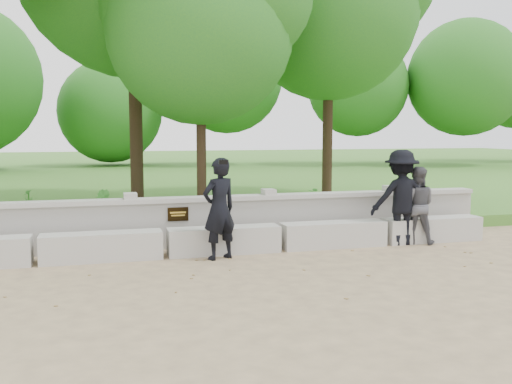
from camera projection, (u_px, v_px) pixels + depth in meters
ground at (181, 287)px, 7.58m from camera, size 80.00×80.00×0.00m
lawn at (127, 184)px, 20.98m from camera, size 40.00×22.00×0.25m
concrete_bench at (165, 243)px, 9.38m from camera, size 11.90×0.45×0.45m
parapet_wall at (160, 222)px, 10.02m from camera, size 12.50×0.35×0.90m
man_main at (219, 209)px, 9.15m from camera, size 0.70×0.66×1.64m
visitor_left at (416, 205)px, 10.46m from camera, size 0.86×0.80×1.42m
visitor_mid at (401, 197)px, 10.36m from camera, size 1.16×0.71×1.73m
tree_near_right at (200, 17)px, 12.17m from camera, size 4.02×4.02×6.26m
shrub_b at (102, 205)px, 11.47m from camera, size 0.42×0.45×0.65m
shrub_c at (323, 205)px, 11.58m from camera, size 0.76×0.73×0.64m
shrub_d at (29, 200)px, 12.82m from camera, size 0.30×0.32×0.53m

